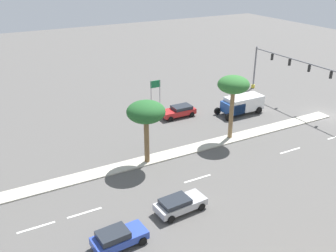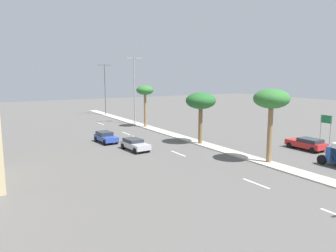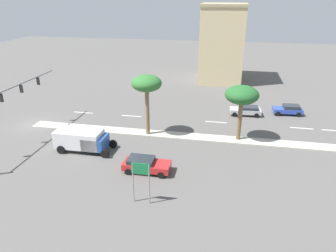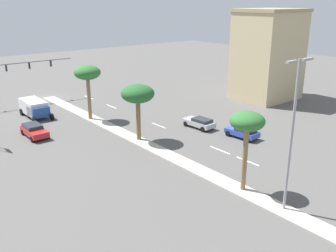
# 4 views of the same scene
# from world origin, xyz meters

# --- Properties ---
(ground_plane) EXTENTS (160.00, 160.00, 0.00)m
(ground_plane) POSITION_xyz_m (0.00, 26.76, 0.00)
(ground_plane) COLOR #565451
(median_curb) EXTENTS (1.80, 68.81, 0.12)m
(median_curb) POSITION_xyz_m (0.00, 34.40, 0.06)
(median_curb) COLOR #B7B2A3
(median_curb) RESTS_ON ground
(lane_stripe_center) EXTENTS (0.20, 2.80, 0.01)m
(lane_stripe_center) POSITION_xyz_m (-5.18, 4.00, 0.01)
(lane_stripe_center) COLOR silver
(lane_stripe_center) RESTS_ON ground
(lane_stripe_rear) EXTENTS (0.20, 2.80, 0.01)m
(lane_stripe_rear) POSITION_xyz_m (-5.18, 11.05, 0.01)
(lane_stripe_rear) COLOR silver
(lane_stripe_rear) RESTS_ON ground
(lane_stripe_front) EXTENTS (0.20, 2.80, 0.01)m
(lane_stripe_front) POSITION_xyz_m (-5.18, 22.53, 0.01)
(lane_stripe_front) COLOR silver
(lane_stripe_front) RESTS_ON ground
(lane_stripe_near) EXTENTS (0.20, 2.80, 0.01)m
(lane_stripe_near) POSITION_xyz_m (-5.18, 33.13, 0.01)
(lane_stripe_near) COLOR silver
(lane_stripe_near) RESTS_ON ground
(lane_stripe_inboard) EXTENTS (0.20, 2.80, 0.01)m
(lane_stripe_inboard) POSITION_xyz_m (-5.18, 36.86, 0.01)
(lane_stripe_inboard) COLOR silver
(lane_stripe_inboard) RESTS_ON ground
(commercial_building) EXTENTS (9.70, 8.01, 13.83)m
(commercial_building) POSITION_xyz_m (-27.05, 22.13, 6.93)
(commercial_building) COLOR #C6B284
(commercial_building) RESTS_ON ground
(palm_tree_inboard) EXTENTS (3.39, 3.39, 7.07)m
(palm_tree_inboard) POSITION_xyz_m (0.28, 14.81, 6.08)
(palm_tree_inboard) COLOR olive
(palm_tree_inboard) RESTS_ON median_curb
(palm_tree_near) EXTENTS (3.66, 3.66, 6.27)m
(palm_tree_near) POSITION_xyz_m (-0.26, 25.28, 5.26)
(palm_tree_near) COLOR brown
(palm_tree_near) RESTS_ON median_curb
(palm_tree_front) EXTENTS (2.78, 2.78, 6.68)m
(palm_tree_front) POSITION_xyz_m (-0.20, 40.47, 5.80)
(palm_tree_front) COLOR olive
(palm_tree_front) RESTS_ON median_curb
(street_lamp_rear) EXTENTS (2.90, 0.24, 11.26)m
(street_lamp_rear) POSITION_xyz_m (-0.25, 44.42, 6.62)
(street_lamp_rear) COLOR gray
(street_lamp_rear) RESTS_ON median_curb
(sedan_silver_outboard) EXTENTS (2.11, 4.24, 1.27)m
(sedan_silver_outboard) POSITION_xyz_m (-8.56, 26.42, 0.70)
(sedan_silver_outboard) COLOR #B2B2B7
(sedan_silver_outboard) RESTS_ON ground
(sedan_red_mid) EXTENTS (2.02, 4.40, 1.36)m
(sedan_red_mid) POSITION_xyz_m (8.46, 16.68, 0.74)
(sedan_red_mid) COLOR red
(sedan_red_mid) RESTS_ON ground
(sedan_blue_left) EXTENTS (2.09, 3.96, 1.36)m
(sedan_blue_left) POSITION_xyz_m (-9.95, 32.16, 0.73)
(sedan_blue_left) COLOR #2D47AD
(sedan_blue_left) RESTS_ON ground
(box_truck) EXTENTS (2.59, 6.15, 2.24)m
(box_truck) POSITION_xyz_m (5.53, 9.16, 1.26)
(box_truck) COLOR #234C99
(box_truck) RESTS_ON ground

